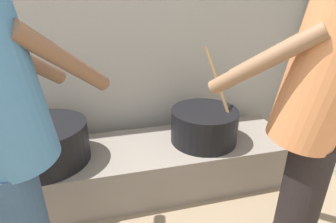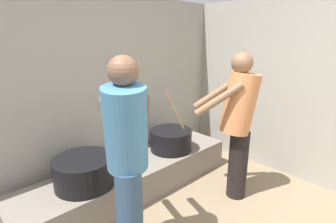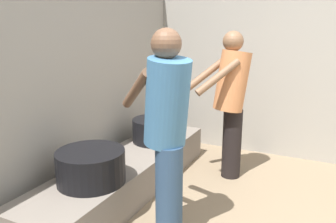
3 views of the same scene
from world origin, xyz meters
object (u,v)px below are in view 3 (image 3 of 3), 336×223
Objects in this scene: cook_in_blue_shirt at (167,126)px; cook_in_orange_shirt at (231,97)px; cooking_pot_secondary at (91,166)px; cooking_pot_main at (155,130)px.

cook_in_orange_shirt is at bearing -5.09° from cook_in_blue_shirt.
cook_in_blue_shirt is 1.27m from cook_in_orange_shirt.
cooking_pot_main is at bearing 0.51° from cooking_pot_secondary.
cooking_pot_secondary is at bearing 149.41° from cook_in_orange_shirt.
cook_in_blue_shirt is at bearing -86.33° from cooking_pot_secondary.
cooking_pot_main is 1.12m from cooking_pot_secondary.
cooking_pot_secondary is at bearing -179.49° from cooking_pot_main.
cook_in_orange_shirt is (0.19, -0.78, 0.41)m from cooking_pot_main.
cooking_pot_main is 1.28× the size of cooking_pot_secondary.
cooking_pot_secondary is 1.57m from cook_in_orange_shirt.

